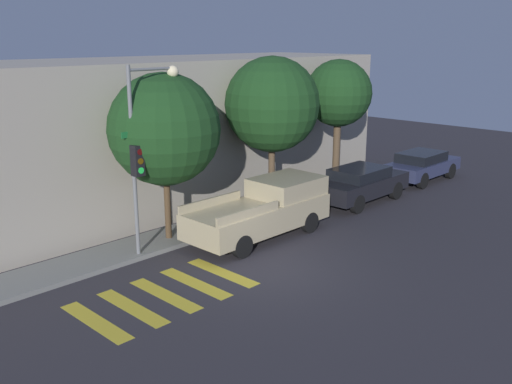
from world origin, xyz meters
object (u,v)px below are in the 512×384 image
(traffic_light_pole, at_px, (144,139))
(tree_midblock, at_px, (272,105))
(pickup_truck, at_px, (264,209))
(tree_near_corner, at_px, (164,129))
(tree_far_end, at_px, (338,94))
(sedan_near_corner, at_px, (360,183))
(sedan_middle, at_px, (422,165))

(traffic_light_pole, relative_size, tree_midblock, 0.98)
(pickup_truck, bearing_deg, tree_near_corner, 144.72)
(pickup_truck, relative_size, tree_midblock, 0.89)
(traffic_light_pole, xyz_separation_m, tree_far_end, (10.23, 0.57, 0.55))
(pickup_truck, relative_size, tree_far_end, 0.93)
(pickup_truck, distance_m, tree_near_corner, 4.22)
(sedan_near_corner, distance_m, sedan_middle, 5.01)
(sedan_near_corner, bearing_deg, pickup_truck, -180.00)
(traffic_light_pole, height_order, pickup_truck, traffic_light_pole)
(pickup_truck, height_order, tree_far_end, tree_far_end)
(traffic_light_pole, height_order, sedan_near_corner, traffic_light_pole)
(tree_near_corner, bearing_deg, traffic_light_pole, -153.86)
(pickup_truck, height_order, tree_near_corner, tree_near_corner)
(sedan_middle, height_order, tree_far_end, tree_far_end)
(sedan_near_corner, bearing_deg, traffic_light_pole, 172.30)
(sedan_middle, xyz_separation_m, tree_midblock, (-8.29, 1.84, 3.32))
(tree_near_corner, bearing_deg, tree_far_end, 0.00)
(pickup_truck, bearing_deg, tree_midblock, 38.05)
(tree_near_corner, relative_size, tree_midblock, 0.94)
(traffic_light_pole, height_order, tree_midblock, tree_midblock)
(traffic_light_pole, relative_size, tree_near_corner, 1.05)
(sedan_middle, bearing_deg, tree_far_end, 156.22)
(pickup_truck, distance_m, tree_midblock, 4.33)
(traffic_light_pole, xyz_separation_m, tree_midblock, (6.12, 0.57, 0.45))
(tree_midblock, distance_m, tree_far_end, 4.11)
(traffic_light_pole, relative_size, sedan_middle, 1.33)
(tree_midblock, bearing_deg, pickup_truck, -141.95)
(tree_near_corner, distance_m, tree_far_end, 9.08)
(pickup_truck, relative_size, sedan_middle, 1.21)
(tree_far_end, bearing_deg, sedan_near_corner, -114.27)
(tree_near_corner, height_order, tree_far_end, tree_far_end)
(sedan_near_corner, xyz_separation_m, tree_near_corner, (-8.24, 1.84, 2.91))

